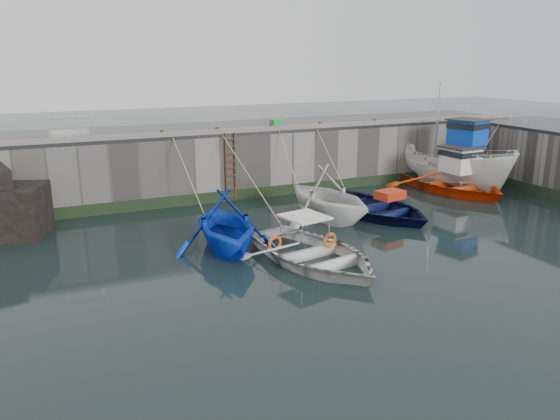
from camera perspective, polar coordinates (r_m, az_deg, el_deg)
name	(u,v)px	position (r m, az deg, el deg)	size (l,w,h in m)	color
ground	(391,266)	(18.07, 11.48, -5.73)	(120.00, 120.00, 0.00)	black
quay_back	(251,157)	(28.38, -3.05, 5.51)	(30.00, 5.00, 3.00)	slate
road_back	(251,127)	(28.15, -3.10, 8.68)	(30.00, 5.00, 0.16)	black
kerb_back	(268,129)	(25.96, -1.22, 8.51)	(30.00, 0.30, 0.20)	slate
algae_back	(270,191)	(26.34, -1.02, 1.95)	(30.00, 0.08, 0.50)	black
ladder	(231,168)	(25.31, -5.18, 4.43)	(0.51, 0.08, 3.20)	#3F1E0F
boat_near_white	(226,248)	(19.38, -5.68, -4.00)	(3.93, 4.56, 2.40)	#0D36C3
boat_near_white_rope	(193,216)	(23.37, -9.09, -0.67)	(0.04, 4.55, 3.10)	tan
boat_near_blue	(314,262)	(18.04, 3.52, -5.48)	(4.02, 5.62, 1.16)	silver
boat_near_blue_rope	(252,218)	(22.88, -2.95, -0.84)	(0.04, 6.73, 3.10)	tan
boat_near_blacktrim	(327,219)	(22.82, 4.89, -0.93)	(4.20, 4.87, 2.57)	silver
boat_near_blacktrim_rope	(291,200)	(25.82, 1.16, 1.10)	(0.04, 3.27, 3.10)	tan
boat_near_navy	(375,215)	(23.69, 9.91, -0.49)	(4.04, 5.65, 1.17)	#090E38
boat_near_navy_rope	(333,196)	(26.67, 5.58, 1.50)	(0.04, 3.46, 3.10)	tan
boat_far_white	(455,166)	(29.58, 17.80, 4.41)	(4.25, 7.22, 5.62)	white
boat_far_orange	(450,182)	(28.88, 17.35, 2.85)	(5.15, 6.95, 4.38)	#F84A0D
fish_crate	(276,122)	(28.15, -0.38, 9.16)	(0.61, 0.36, 0.29)	green
railing	(69,134)	(25.07, -21.19, 7.44)	(1.60, 1.05, 1.00)	#A5A8AD
bollard_a	(162,133)	(24.57, -12.23, 7.85)	(0.18, 0.18, 0.28)	#3F1E0F
bollard_b	(217,130)	(25.20, -6.61, 8.28)	(0.18, 0.18, 0.28)	#3F1E0F
bollard_c	(271,127)	(26.13, -0.90, 8.64)	(0.18, 0.18, 0.28)	#3F1E0F
bollard_d	(320,125)	(27.24, 4.20, 8.89)	(0.18, 0.18, 0.28)	#3F1E0F
bollard_e	(375,122)	(28.88, 9.88, 9.09)	(0.18, 0.18, 0.28)	#3F1E0F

